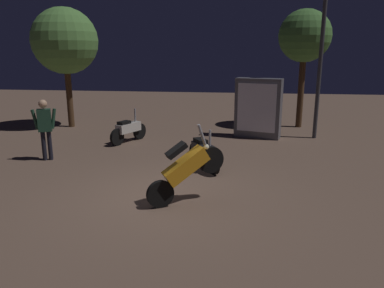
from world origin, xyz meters
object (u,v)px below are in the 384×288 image
Objects in this scene: person_rider_beside at (45,124)px; kiosk_billboard at (258,108)px; motorcycle_orange_foreground at (186,168)px; motorcycle_black_parked_left at (204,152)px; streetlamp_near at (323,34)px; motorcycle_white_parked_right at (128,130)px.

person_rider_beside is 0.82× the size of kiosk_billboard.
kiosk_billboard is (1.71, 6.18, 0.31)m from motorcycle_orange_foreground.
kiosk_billboard is at bearing 126.24° from motorcycle_black_parked_left.
motorcycle_black_parked_left is at bearing 83.21° from kiosk_billboard.
motorcycle_black_parked_left is at bearing -132.14° from streetlamp_near.
motorcycle_orange_foreground is at bearing 35.19° from person_rider_beside.
streetlamp_near is at bearing -160.24° from kiosk_billboard.
motorcycle_orange_foreground is at bearing -34.95° from motorcycle_black_parked_left.
motorcycle_white_parked_right is at bearing -163.68° from motorcycle_black_parked_left.
streetlamp_near is 2.72× the size of kiosk_billboard.
motorcycle_black_parked_left is (0.14, 2.36, -0.31)m from motorcycle_orange_foreground.
motorcycle_orange_foreground is at bearing 90.03° from kiosk_billboard.
motorcycle_white_parked_right is at bearing 119.70° from person_rider_beside.
motorcycle_white_parked_right is 7.26m from streetlamp_near.
person_rider_beside is at bearing -124.13° from motorcycle_black_parked_left.
kiosk_billboard is (1.57, 3.82, 0.61)m from motorcycle_black_parked_left.
kiosk_billboard is (4.36, 1.29, 0.61)m from motorcycle_white_parked_right.
person_rider_beside is at bearing 119.32° from motorcycle_orange_foreground.
motorcycle_orange_foreground reaches higher than motorcycle_white_parked_right.
motorcycle_orange_foreground is 7.88m from streetlamp_near.
kiosk_billboard is at bearing -175.72° from streetlamp_near.
streetlamp_near is at bearing 29.31° from motorcycle_orange_foreground.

